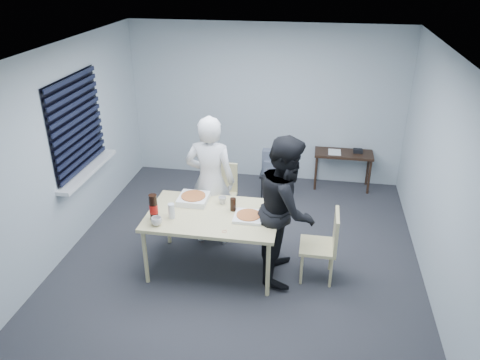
% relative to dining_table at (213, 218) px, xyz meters
% --- Properties ---
extents(room, '(5.00, 5.00, 5.00)m').
position_rel_dining_table_xyz_m(room, '(-1.91, 0.64, 0.74)').
color(room, '#2E2E33').
rests_on(room, ground).
extents(dining_table, '(1.55, 0.98, 0.76)m').
position_rel_dining_table_xyz_m(dining_table, '(0.00, 0.00, 0.00)').
color(dining_table, '#D2C587').
rests_on(dining_table, ground).
extents(chair_far, '(0.42, 0.42, 0.89)m').
position_rel_dining_table_xyz_m(chair_far, '(-0.13, 1.09, -0.18)').
color(chair_far, '#D2C587').
rests_on(chair_far, ground).
extents(chair_right, '(0.42, 0.42, 0.89)m').
position_rel_dining_table_xyz_m(chair_right, '(1.34, 0.01, -0.18)').
color(chair_right, '#D2C587').
rests_on(chair_right, ground).
extents(person_white, '(0.65, 0.42, 1.77)m').
position_rel_dining_table_xyz_m(person_white, '(-0.16, 0.60, 0.19)').
color(person_white, silver).
rests_on(person_white, ground).
extents(person_black, '(0.47, 0.86, 1.77)m').
position_rel_dining_table_xyz_m(person_black, '(0.86, 0.05, 0.19)').
color(person_black, black).
rests_on(person_black, ground).
extents(side_table, '(0.93, 0.41, 0.62)m').
position_rel_dining_table_xyz_m(side_table, '(1.61, 2.52, -0.15)').
color(side_table, black).
rests_on(side_table, ground).
extents(stool, '(0.33, 0.33, 0.45)m').
position_rel_dining_table_xyz_m(stool, '(0.49, 1.90, -0.36)').
color(stool, black).
rests_on(stool, ground).
extents(backpack, '(0.28, 0.20, 0.39)m').
position_rel_dining_table_xyz_m(backpack, '(0.49, 1.89, -0.06)').
color(backpack, '#595C67').
rests_on(backpack, stool).
extents(pizza_box_a, '(0.36, 0.36, 0.09)m').
position_rel_dining_table_xyz_m(pizza_box_a, '(-0.30, 0.26, 0.10)').
color(pizza_box_a, white).
rests_on(pizza_box_a, dining_table).
extents(pizza_box_b, '(0.33, 0.33, 0.05)m').
position_rel_dining_table_xyz_m(pizza_box_b, '(0.43, -0.02, 0.08)').
color(pizza_box_b, white).
rests_on(pizza_box_b, dining_table).
extents(mug_a, '(0.17, 0.17, 0.10)m').
position_rel_dining_table_xyz_m(mug_a, '(-0.57, -0.35, 0.11)').
color(mug_a, silver).
rests_on(mug_a, dining_table).
extents(mug_b, '(0.10, 0.10, 0.09)m').
position_rel_dining_table_xyz_m(mug_b, '(0.06, 0.27, 0.11)').
color(mug_b, silver).
rests_on(mug_b, dining_table).
extents(cola_glass, '(0.08, 0.08, 0.16)m').
position_rel_dining_table_xyz_m(cola_glass, '(0.22, 0.13, 0.14)').
color(cola_glass, black).
rests_on(cola_glass, dining_table).
extents(soda_bottle, '(0.10, 0.10, 0.32)m').
position_rel_dining_table_xyz_m(soda_bottle, '(-0.64, -0.23, 0.21)').
color(soda_bottle, black).
rests_on(soda_bottle, dining_table).
extents(plastic_cups, '(0.10, 0.10, 0.18)m').
position_rel_dining_table_xyz_m(plastic_cups, '(-0.45, -0.16, 0.15)').
color(plastic_cups, silver).
rests_on(plastic_cups, dining_table).
extents(rubber_band, '(0.07, 0.07, 0.00)m').
position_rel_dining_table_xyz_m(rubber_band, '(0.21, -0.36, 0.06)').
color(rubber_band, red).
rests_on(rubber_band, dining_table).
extents(papers, '(0.22, 0.28, 0.00)m').
position_rel_dining_table_xyz_m(papers, '(1.46, 2.51, -0.07)').
color(papers, white).
rests_on(papers, side_table).
extents(black_box, '(0.15, 0.11, 0.06)m').
position_rel_dining_table_xyz_m(black_box, '(1.83, 2.56, -0.05)').
color(black_box, black).
rests_on(black_box, side_table).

